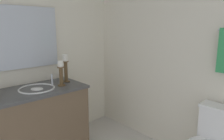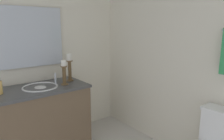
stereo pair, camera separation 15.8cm
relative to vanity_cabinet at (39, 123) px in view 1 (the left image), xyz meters
name	(u,v)px [view 1 (the left image)]	position (x,y,z in m)	size (l,w,h in m)	color
wall_back	(192,53)	(1.15, 1.29, 0.81)	(2.96, 0.04, 2.45)	silver
wall_left	(23,51)	(-0.33, 0.00, 0.81)	(0.04, 2.59, 2.45)	silver
vanity_cabinet	(39,123)	(0.00, 0.00, 0.00)	(0.58, 1.06, 0.82)	brown
sink_basin	(37,92)	(0.00, 0.00, 0.37)	(0.40, 0.40, 0.24)	white
mirror	(23,38)	(-0.28, 0.00, 0.97)	(0.02, 0.84, 0.72)	silver
candle_holder_tall	(66,67)	(-0.05, 0.41, 0.60)	(0.09, 0.09, 0.35)	brown
candle_holder_short	(61,73)	(0.07, 0.27, 0.57)	(0.09, 0.09, 0.30)	brown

